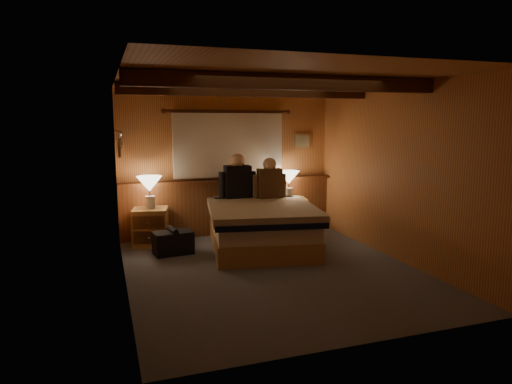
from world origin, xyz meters
name	(u,v)px	position (x,y,z in m)	size (l,w,h in m)	color
floor	(272,270)	(0.00, 0.00, 0.00)	(4.20, 4.20, 0.00)	#4F555D
ceiling	(273,79)	(0.00, 0.00, 2.40)	(4.20, 4.20, 0.00)	#BF8947
wall_back	(228,163)	(0.00, 2.10, 1.20)	(3.60, 3.60, 0.00)	#D58E4C
wall_left	(122,184)	(-1.80, 0.00, 1.20)	(4.20, 4.20, 0.00)	#D58E4C
wall_right	(395,172)	(1.80, 0.00, 1.20)	(4.20, 4.20, 0.00)	#D58E4C
wall_front	(363,207)	(0.00, -2.10, 1.20)	(3.60, 3.60, 0.00)	#D58E4C
wainscot	(229,205)	(0.00, 2.04, 0.49)	(3.60, 0.23, 0.94)	brown
curtain_window	(229,144)	(0.00, 2.03, 1.52)	(2.18, 0.09, 1.11)	#492A12
ceiling_beams	(268,87)	(0.00, 0.15, 2.31)	(3.60, 1.65, 0.16)	#492A12
coat_rail	(121,137)	(-1.72, 1.58, 1.67)	(0.05, 0.55, 0.24)	silver
framed_print	(302,141)	(1.35, 2.08, 1.55)	(0.30, 0.04, 0.25)	tan
bed	(261,226)	(0.21, 1.01, 0.35)	(1.80, 2.18, 0.67)	#B6854D
nightstand_left	(151,227)	(-1.34, 1.74, 0.29)	(0.61, 0.57, 0.57)	#B6854D
nightstand_right	(290,216)	(0.98, 1.73, 0.30)	(0.64, 0.60, 0.60)	#B6854D
lamp_left	(149,186)	(-1.34, 1.74, 0.92)	(0.38, 0.38, 0.50)	silver
lamp_right	(289,179)	(0.96, 1.74, 0.93)	(0.36, 0.36, 0.47)	silver
person_left	(238,179)	(0.06, 1.74, 0.96)	(0.61, 0.27, 0.74)	black
person_right	(270,181)	(0.55, 1.56, 0.93)	(0.56, 0.24, 0.68)	#4A321D
duffel_bag	(173,242)	(-1.09, 1.14, 0.17)	(0.58, 0.40, 0.39)	black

